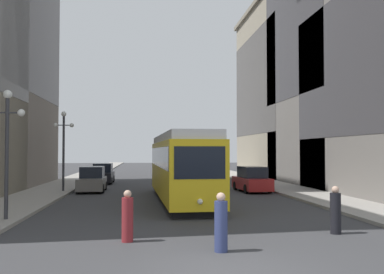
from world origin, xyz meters
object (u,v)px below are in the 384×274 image
(parked_car_left_mid, at_px, (92,180))
(pedestrian_crossing_near, at_px, (336,212))
(lamp_post_left_near, at_px, (7,134))
(lamp_post_left_far, at_px, (64,139))
(transit_bus, at_px, (196,161))
(pedestrian_crossing_far, at_px, (221,224))
(parked_car_right_far, at_px, (252,180))
(streetcar, at_px, (181,165))
(parked_car_left_near, at_px, (103,174))
(pedestrian_on_sidewalk, at_px, (127,218))

(parked_car_left_mid, xyz_separation_m, pedestrian_crossing_near, (10.49, -17.29, -0.06))
(lamp_post_left_near, relative_size, lamp_post_left_far, 0.95)
(transit_bus, bearing_deg, pedestrian_crossing_far, -97.45)
(lamp_post_left_near, bearing_deg, pedestrian_crossing_near, -16.91)
(parked_car_right_far, xyz_separation_m, lamp_post_left_far, (-13.40, 0.41, 2.97))
(streetcar, xyz_separation_m, parked_car_right_far, (5.65, 5.48, -1.26))
(streetcar, relative_size, parked_car_right_far, 3.15)
(parked_car_left_mid, xyz_separation_m, parked_car_right_far, (11.50, -1.22, 0.00))
(pedestrian_crossing_near, xyz_separation_m, lamp_post_left_near, (-12.39, 3.77, 2.86))
(pedestrian_crossing_far, height_order, lamp_post_left_near, lamp_post_left_near)
(transit_bus, xyz_separation_m, parked_car_left_mid, (-8.89, -10.63, -1.10))
(pedestrian_crossing_far, relative_size, lamp_post_left_far, 0.31)
(pedestrian_crossing_far, bearing_deg, lamp_post_left_far, -10.79)
(transit_bus, distance_m, parked_car_left_near, 9.25)
(parked_car_left_near, distance_m, parked_car_right_far, 14.94)
(pedestrian_crossing_near, height_order, lamp_post_left_near, lamp_post_left_near)
(streetcar, distance_m, lamp_post_left_near, 10.44)
(parked_car_left_mid, bearing_deg, lamp_post_left_near, -98.76)
(transit_bus, xyz_separation_m, pedestrian_on_sidewalk, (-5.70, -28.47, -1.17))
(parked_car_right_far, distance_m, pedestrian_crossing_far, 19.16)
(streetcar, height_order, parked_car_left_mid, streetcar)
(lamp_post_left_far, bearing_deg, streetcar, -37.24)
(streetcar, distance_m, parked_car_left_near, 16.17)
(transit_bus, bearing_deg, lamp_post_left_near, -115.97)
(streetcar, bearing_deg, lamp_post_left_far, 140.94)
(parked_car_left_near, relative_size, lamp_post_left_near, 0.85)
(parked_car_right_far, bearing_deg, parked_car_left_mid, -9.39)
(streetcar, distance_m, lamp_post_left_far, 9.89)
(pedestrian_crossing_near, distance_m, lamp_post_left_near, 13.26)
(pedestrian_crossing_near, bearing_deg, transit_bus, 159.90)
(pedestrian_crossing_far, bearing_deg, streetcar, -33.05)
(parked_car_left_mid, distance_m, pedestrian_crossing_far, 20.45)
(pedestrian_on_sidewalk, distance_m, lamp_post_left_near, 7.27)
(parked_car_left_mid, distance_m, pedestrian_crossing_near, 20.22)
(parked_car_left_mid, xyz_separation_m, pedestrian_crossing_far, (5.95, -19.56, -0.04))
(pedestrian_crossing_far, relative_size, lamp_post_left_near, 0.32)
(lamp_post_left_near, bearing_deg, pedestrian_on_sidewalk, -40.37)
(pedestrian_on_sidewalk, bearing_deg, parked_car_left_mid, 102.31)
(parked_car_left_near, distance_m, pedestrian_on_sidewalk, 26.36)
(streetcar, bearing_deg, pedestrian_crossing_near, -68.19)
(pedestrian_crossing_far, distance_m, pedestrian_on_sidewalk, 3.25)
(parked_car_right_far, distance_m, lamp_post_left_far, 13.73)
(parked_car_left_near, relative_size, parked_car_right_far, 0.99)
(pedestrian_crossing_near, bearing_deg, parked_car_left_mid, -172.13)
(transit_bus, height_order, pedestrian_crossing_far, transit_bus)
(transit_bus, xyz_separation_m, parked_car_left_near, (-8.89, -2.30, -1.10))
(streetcar, xyz_separation_m, lamp_post_left_near, (-7.75, -6.82, 1.55))
(parked_car_right_far, relative_size, lamp_post_left_near, 0.86)
(parked_car_left_near, bearing_deg, streetcar, -68.47)
(pedestrian_on_sidewalk, bearing_deg, transit_bus, 80.86)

